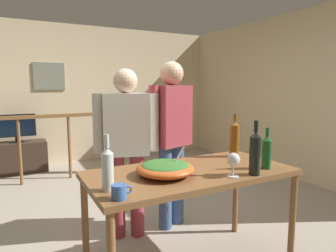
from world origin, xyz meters
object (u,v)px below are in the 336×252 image
at_px(wine_bottle_clear, 108,168).
at_px(person_standing_right, 172,131).
at_px(wine_bottle_amber, 235,138).
at_px(framed_picture, 49,76).
at_px(wine_bottle_green, 267,152).
at_px(serving_table, 191,180).
at_px(salad_bowl, 165,168).
at_px(wine_bottle_dark, 255,153).
at_px(stair_railing, 55,137).
at_px(tv_console, 17,157).
at_px(person_standing_left, 127,140).
at_px(mug_blue, 119,192).
at_px(flat_screen_tv, 15,126).
at_px(wine_glass, 234,161).

distance_m(wine_bottle_clear, person_standing_right, 1.26).
bearing_deg(wine_bottle_amber, framed_picture, 106.64).
bearing_deg(wine_bottle_clear, wine_bottle_green, -4.33).
xyz_separation_m(wine_bottle_green, wine_bottle_clear, (-1.19, 0.09, 0.01)).
bearing_deg(serving_table, person_standing_right, 72.42).
xyz_separation_m(salad_bowl, wine_bottle_dark, (0.56, -0.27, 0.10)).
height_order(framed_picture, salad_bowl, framed_picture).
relative_size(stair_railing, serving_table, 1.86).
height_order(tv_console, wine_bottle_dark, wine_bottle_dark).
bearing_deg(stair_railing, wine_bottle_green, -69.91).
bearing_deg(stair_railing, wine_bottle_clear, -91.33).
bearing_deg(person_standing_left, person_standing_right, -162.33).
height_order(wine_bottle_dark, mug_blue, wine_bottle_dark).
relative_size(stair_railing, person_standing_left, 1.80).
distance_m(stair_railing, person_standing_left, 2.16).
relative_size(framed_picture, tv_console, 0.58).
bearing_deg(serving_table, wine_bottle_clear, -168.95).
bearing_deg(tv_console, serving_table, -72.62).
height_order(framed_picture, mug_blue, framed_picture).
height_order(wine_bottle_green, person_standing_left, person_standing_left).
relative_size(framed_picture, flat_screen_tv, 0.86).
bearing_deg(salad_bowl, wine_bottle_dark, -25.84).
relative_size(serving_table, wine_bottle_clear, 4.45).
height_order(framed_picture, serving_table, framed_picture).
bearing_deg(tv_console, flat_screen_tv, -90.00).
relative_size(wine_bottle_green, wine_bottle_dark, 0.81).
bearing_deg(mug_blue, wine_bottle_green, 3.26).
bearing_deg(wine_bottle_dark, wine_bottle_clear, 170.47).
distance_m(flat_screen_tv, wine_bottle_clear, 3.70).
bearing_deg(wine_bottle_clear, wine_bottle_dark, -9.53).
bearing_deg(person_standing_left, mug_blue, 85.62).
relative_size(mug_blue, person_standing_left, 0.08).
relative_size(framed_picture, wine_bottle_amber, 1.38).
height_order(flat_screen_tv, wine_bottle_green, wine_bottle_green).
bearing_deg(stair_railing, person_standing_right, -68.46).
bearing_deg(serving_table, framed_picture, 97.82).
distance_m(flat_screen_tv, wine_bottle_amber, 3.75).
xyz_separation_m(framed_picture, person_standing_right, (0.76, -3.12, -0.61)).
relative_size(wine_glass, person_standing_left, 0.11).
height_order(serving_table, wine_bottle_amber, wine_bottle_amber).
distance_m(tv_console, person_standing_right, 3.22).
bearing_deg(wine_bottle_dark, serving_table, 138.07).
distance_m(salad_bowl, wine_bottle_amber, 0.83).
height_order(flat_screen_tv, person_standing_left, person_standing_left).
distance_m(framed_picture, wine_glass, 4.24).
distance_m(stair_railing, wine_bottle_clear, 3.00).
xyz_separation_m(serving_table, wine_glass, (0.17, -0.27, 0.19)).
bearing_deg(stair_railing, person_standing_left, -80.21).
xyz_separation_m(serving_table, wine_bottle_clear, (-0.67, -0.13, 0.22)).
bearing_deg(wine_bottle_clear, mug_blue, -83.77).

